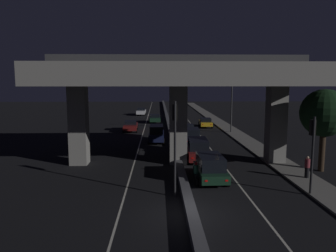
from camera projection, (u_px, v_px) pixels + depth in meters
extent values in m
plane|color=black|center=(191.00, 215.00, 17.17)|extent=(200.00, 200.00, 0.00)
cube|color=beige|center=(145.00, 126.00, 51.72)|extent=(0.12, 126.00, 0.00)
cube|color=beige|center=(192.00, 126.00, 51.95)|extent=(0.12, 126.00, 0.00)
cube|color=#4C4C51|center=(169.00, 124.00, 51.81)|extent=(0.58, 126.00, 0.45)
cube|color=slate|center=(233.00, 132.00, 45.15)|extent=(2.34, 126.00, 0.12)
cube|color=gray|center=(79.00, 125.00, 27.40)|extent=(1.44, 1.48, 6.62)
cube|color=gray|center=(276.00, 124.00, 27.89)|extent=(1.44, 1.48, 6.62)
cube|color=gray|center=(178.00, 125.00, 27.65)|extent=(1.44, 1.48, 6.62)
cube|color=gray|center=(178.00, 76.00, 27.10)|extent=(21.64, 11.94, 1.61)
cube|color=#333335|center=(178.00, 60.00, 26.93)|extent=(21.64, 0.40, 0.90)
cylinder|color=black|center=(175.00, 150.00, 19.46)|extent=(0.14, 0.14, 5.80)
cube|color=black|center=(175.00, 112.00, 19.34)|extent=(0.30, 0.28, 0.95)
sphere|color=black|center=(175.00, 107.00, 19.45)|extent=(0.18, 0.18, 0.18)
sphere|color=black|center=(175.00, 112.00, 19.49)|extent=(0.18, 0.18, 0.18)
sphere|color=green|center=(175.00, 117.00, 19.53)|extent=(0.18, 0.18, 0.18)
cylinder|color=black|center=(312.00, 157.00, 19.77)|extent=(0.14, 0.14, 4.86)
cube|color=black|center=(313.00, 127.00, 19.71)|extent=(0.30, 0.28, 0.95)
sphere|color=black|center=(312.00, 122.00, 19.82)|extent=(0.18, 0.18, 0.18)
sphere|color=black|center=(311.00, 127.00, 19.86)|extent=(0.18, 0.18, 0.18)
sphere|color=green|center=(311.00, 132.00, 19.90)|extent=(0.18, 0.18, 0.18)
cylinder|color=#2D2D30|center=(232.00, 106.00, 44.35)|extent=(0.18, 0.18, 7.46)
cylinder|color=#2D2D30|center=(225.00, 79.00, 43.85)|extent=(1.87, 0.10, 0.10)
ellipsoid|color=#F2B759|center=(218.00, 80.00, 43.83)|extent=(0.56, 0.32, 0.24)
cube|color=black|center=(210.00, 172.00, 23.00)|extent=(1.97, 4.33, 0.58)
cube|color=black|center=(210.00, 161.00, 23.00)|extent=(1.72, 3.12, 0.89)
cylinder|color=black|center=(195.00, 171.00, 24.39)|extent=(0.21, 0.67, 0.66)
cylinder|color=black|center=(219.00, 170.00, 24.48)|extent=(0.21, 0.67, 0.66)
cylinder|color=black|center=(200.00, 182.00, 21.59)|extent=(0.21, 0.67, 0.66)
cylinder|color=black|center=(228.00, 182.00, 21.68)|extent=(0.21, 0.67, 0.66)
cube|color=red|center=(206.00, 181.00, 20.83)|extent=(0.18, 0.03, 0.11)
cube|color=red|center=(227.00, 181.00, 20.90)|extent=(0.18, 0.03, 0.11)
cube|color=#591414|center=(198.00, 153.00, 29.10)|extent=(2.01, 4.64, 0.76)
cube|color=black|center=(198.00, 144.00, 29.11)|extent=(1.75, 3.35, 0.82)
cylinder|color=black|center=(187.00, 153.00, 30.65)|extent=(0.22, 0.59, 0.59)
cylinder|color=black|center=(206.00, 153.00, 30.65)|extent=(0.22, 0.59, 0.59)
cylinder|color=black|center=(189.00, 161.00, 27.65)|extent=(0.22, 0.59, 0.59)
cylinder|color=black|center=(210.00, 161.00, 27.65)|extent=(0.22, 0.59, 0.59)
cube|color=red|center=(192.00, 158.00, 26.82)|extent=(0.18, 0.04, 0.11)
cube|color=red|center=(208.00, 158.00, 26.81)|extent=(0.18, 0.04, 0.11)
cube|color=#141938|center=(192.00, 138.00, 36.74)|extent=(1.86, 4.77, 0.70)
cube|color=black|center=(192.00, 132.00, 36.65)|extent=(1.60, 2.87, 0.71)
cylinder|color=black|center=(184.00, 139.00, 38.33)|extent=(0.22, 0.66, 0.66)
cylinder|color=black|center=(198.00, 139.00, 38.34)|extent=(0.22, 0.66, 0.66)
cylinder|color=black|center=(185.00, 143.00, 35.24)|extent=(0.22, 0.66, 0.66)
cylinder|color=black|center=(201.00, 143.00, 35.25)|extent=(0.22, 0.66, 0.66)
cube|color=red|center=(188.00, 141.00, 34.39)|extent=(0.18, 0.03, 0.11)
cube|color=red|center=(199.00, 141.00, 34.39)|extent=(0.18, 0.03, 0.11)
cube|color=gray|center=(187.00, 130.00, 42.79)|extent=(2.03, 4.74, 0.58)
cube|color=black|center=(187.00, 126.00, 42.60)|extent=(1.69, 1.93, 0.50)
cylinder|color=black|center=(179.00, 131.00, 44.29)|extent=(0.23, 0.70, 0.69)
cylinder|color=black|center=(192.00, 131.00, 44.41)|extent=(0.23, 0.70, 0.69)
cylinder|color=black|center=(181.00, 134.00, 41.24)|extent=(0.23, 0.70, 0.69)
cylinder|color=black|center=(195.00, 134.00, 41.37)|extent=(0.23, 0.70, 0.69)
cube|color=red|center=(184.00, 133.00, 40.42)|extent=(0.18, 0.04, 0.11)
cube|color=red|center=(194.00, 133.00, 40.51)|extent=(0.18, 0.04, 0.11)
cube|color=gold|center=(205.00, 123.00, 50.34)|extent=(1.88, 4.14, 0.56)
cube|color=black|center=(206.00, 120.00, 50.06)|extent=(1.60, 2.01, 0.51)
cylinder|color=black|center=(199.00, 124.00, 51.71)|extent=(0.22, 0.68, 0.68)
cylinder|color=black|center=(210.00, 124.00, 51.71)|extent=(0.22, 0.68, 0.68)
cylinder|color=black|center=(201.00, 126.00, 49.04)|extent=(0.22, 0.68, 0.68)
cylinder|color=black|center=(212.00, 126.00, 49.04)|extent=(0.22, 0.68, 0.68)
cube|color=red|center=(203.00, 125.00, 48.30)|extent=(0.18, 0.04, 0.11)
cube|color=red|center=(211.00, 125.00, 48.30)|extent=(0.18, 0.04, 0.11)
cube|color=#141938|center=(157.00, 136.00, 37.77)|extent=(1.74, 4.35, 0.77)
cube|color=black|center=(156.00, 129.00, 37.55)|extent=(1.52, 3.13, 0.86)
cylinder|color=black|center=(164.00, 141.00, 36.42)|extent=(0.21, 0.68, 0.68)
cylinder|color=black|center=(149.00, 141.00, 36.39)|extent=(0.21, 0.68, 0.68)
cylinder|color=black|center=(164.00, 137.00, 39.25)|extent=(0.21, 0.68, 0.68)
cylinder|color=black|center=(150.00, 137.00, 39.22)|extent=(0.21, 0.68, 0.68)
cube|color=white|center=(162.00, 134.00, 39.95)|extent=(0.18, 0.03, 0.11)
cube|color=white|center=(152.00, 134.00, 39.93)|extent=(0.18, 0.03, 0.11)
cube|color=#591414|center=(131.00, 126.00, 46.28)|extent=(1.97, 4.72, 0.65)
cube|color=black|center=(131.00, 122.00, 46.32)|extent=(1.67, 1.91, 0.48)
cylinder|color=black|center=(137.00, 130.00, 44.85)|extent=(0.22, 0.68, 0.68)
cylinder|color=black|center=(123.00, 130.00, 44.74)|extent=(0.22, 0.68, 0.68)
cylinder|color=black|center=(137.00, 127.00, 47.90)|extent=(0.22, 0.68, 0.68)
cylinder|color=black|center=(125.00, 127.00, 47.79)|extent=(0.22, 0.68, 0.68)
cube|color=white|center=(136.00, 125.00, 48.65)|extent=(0.18, 0.04, 0.11)
cube|color=white|center=(127.00, 125.00, 48.57)|extent=(0.18, 0.04, 0.11)
cube|color=black|center=(155.00, 119.00, 55.91)|extent=(1.91, 3.95, 0.62)
cube|color=black|center=(155.00, 116.00, 56.03)|extent=(1.63, 1.92, 0.47)
cylinder|color=black|center=(160.00, 122.00, 54.72)|extent=(0.22, 0.64, 0.64)
cylinder|color=black|center=(150.00, 122.00, 54.62)|extent=(0.22, 0.64, 0.64)
cylinder|color=black|center=(160.00, 120.00, 57.27)|extent=(0.22, 0.64, 0.64)
cylinder|color=black|center=(150.00, 120.00, 57.17)|extent=(0.22, 0.64, 0.64)
cube|color=white|center=(158.00, 118.00, 57.89)|extent=(0.18, 0.04, 0.11)
cube|color=white|center=(151.00, 118.00, 57.82)|extent=(0.18, 0.04, 0.11)
cube|color=silver|center=(141.00, 112.00, 68.71)|extent=(1.85, 4.58, 0.69)
cube|color=black|center=(141.00, 109.00, 68.75)|extent=(1.58, 1.85, 0.45)
cylinder|color=black|center=(145.00, 114.00, 67.28)|extent=(0.21, 0.67, 0.66)
cylinder|color=black|center=(137.00, 114.00, 67.27)|extent=(0.21, 0.67, 0.66)
cylinder|color=black|center=(146.00, 113.00, 70.25)|extent=(0.21, 0.67, 0.66)
cylinder|color=black|center=(138.00, 113.00, 70.23)|extent=(0.21, 0.67, 0.66)
cube|color=white|center=(145.00, 111.00, 70.99)|extent=(0.18, 0.03, 0.11)
cube|color=white|center=(139.00, 111.00, 70.98)|extent=(0.18, 0.03, 0.11)
cylinder|color=black|center=(195.00, 176.00, 23.18)|extent=(0.10, 0.60, 0.60)
cylinder|color=black|center=(197.00, 182.00, 21.86)|extent=(0.12, 0.60, 0.60)
cube|color=black|center=(196.00, 176.00, 22.49)|extent=(0.28, 1.02, 0.32)
cylinder|color=#26593F|center=(196.00, 169.00, 22.43)|extent=(0.33, 0.33, 0.57)
sphere|color=#B21919|center=(196.00, 164.00, 22.38)|extent=(0.24, 0.24, 0.24)
cube|color=red|center=(197.00, 179.00, 21.78)|extent=(0.08, 0.03, 0.08)
cylinder|color=black|center=(184.00, 152.00, 30.88)|extent=(0.13, 0.63, 0.63)
cylinder|color=black|center=(184.00, 155.00, 29.59)|extent=(0.15, 0.64, 0.63)
cube|color=navy|center=(184.00, 151.00, 30.21)|extent=(0.31, 1.01, 0.32)
cylinder|color=navy|center=(184.00, 147.00, 30.15)|extent=(0.34, 0.34, 0.58)
sphere|color=silver|center=(184.00, 142.00, 30.09)|extent=(0.24, 0.24, 0.24)
cube|color=red|center=(184.00, 153.00, 29.51)|extent=(0.08, 0.04, 0.08)
cylinder|color=black|center=(177.00, 137.00, 39.44)|extent=(0.10, 0.55, 0.55)
cylinder|color=black|center=(178.00, 139.00, 38.17)|extent=(0.12, 0.55, 0.55)
cube|color=silver|center=(177.00, 136.00, 38.77)|extent=(0.27, 0.98, 0.32)
cylinder|color=beige|center=(177.00, 133.00, 38.71)|extent=(0.33, 0.33, 0.56)
sphere|color=black|center=(177.00, 129.00, 38.66)|extent=(0.24, 0.24, 0.24)
cube|color=red|center=(178.00, 137.00, 38.09)|extent=(0.08, 0.03, 0.08)
cylinder|color=black|center=(307.00, 173.00, 23.33)|extent=(0.31, 0.31, 0.74)
cylinder|color=maroon|center=(307.00, 163.00, 23.24)|extent=(0.36, 0.36, 0.62)
sphere|color=tan|center=(308.00, 158.00, 23.19)|extent=(0.20, 0.20, 0.20)
cylinder|color=#2D2116|center=(322.00, 151.00, 25.35)|extent=(0.46, 0.46, 3.19)
sphere|color=black|center=(324.00, 113.00, 24.96)|extent=(3.65, 3.65, 3.65)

